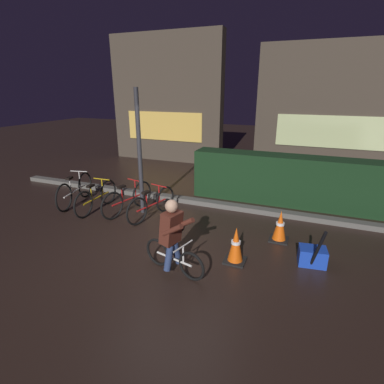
{
  "coord_description": "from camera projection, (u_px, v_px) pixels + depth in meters",
  "views": [
    {
      "loc": [
        2.27,
        -4.54,
        2.82
      ],
      "look_at": [
        0.2,
        0.6,
        0.9
      ],
      "focal_mm": 28.06,
      "sensor_mm": 36.0,
      "label": 1
    }
  ],
  "objects": [
    {
      "name": "parked_bike_center_left",
      "position": [
        128.0,
        199.0,
        7.1
      ],
      "size": [
        0.47,
        1.6,
        0.75
      ],
      "rotation": [
        0.0,
        0.0,
        1.36
      ],
      "color": "black",
      "rests_on": "ground"
    },
    {
      "name": "hedge_row",
      "position": [
        287.0,
        180.0,
        7.59
      ],
      "size": [
        4.8,
        0.7,
        1.25
      ],
      "primitive_type": "cube",
      "color": "black",
      "rests_on": "ground"
    },
    {
      "name": "parked_bike_left_mid",
      "position": [
        96.0,
        197.0,
        7.23
      ],
      "size": [
        0.46,
        1.59,
        0.73
      ],
      "rotation": [
        0.0,
        0.0,
        1.6
      ],
      "color": "black",
      "rests_on": "ground"
    },
    {
      "name": "cyclist",
      "position": [
        173.0,
        236.0,
        4.7
      ],
      "size": [
        1.16,
        0.61,
        1.25
      ],
      "rotation": [
        0.0,
        0.0,
        -0.25
      ],
      "color": "black",
      "rests_on": "ground"
    },
    {
      "name": "closed_umbrella",
      "position": [
        317.0,
        250.0,
        4.72
      ],
      "size": [
        0.21,
        0.34,
        0.81
      ],
      "primitive_type": "cylinder",
      "rotation": [
        0.0,
        0.37,
        5.18
      ],
      "color": "black",
      "rests_on": "ground"
    },
    {
      "name": "ground_plane",
      "position": [
        171.0,
        245.0,
        5.71
      ],
      "size": [
        40.0,
        40.0,
        0.0
      ],
      "primitive_type": "plane",
      "color": "black"
    },
    {
      "name": "blue_crate",
      "position": [
        312.0,
        256.0,
        5.04
      ],
      "size": [
        0.48,
        0.38,
        0.3
      ],
      "primitive_type": "cube",
      "rotation": [
        0.0,
        0.0,
        0.14
      ],
      "color": "#193DB7",
      "rests_on": "ground"
    },
    {
      "name": "traffic_cone_far",
      "position": [
        280.0,
        226.0,
        5.79
      ],
      "size": [
        0.36,
        0.36,
        0.62
      ],
      "color": "black",
      "rests_on": "ground"
    },
    {
      "name": "street_post",
      "position": [
        140.0,
        154.0,
        6.76
      ],
      "size": [
        0.1,
        0.1,
        2.85
      ],
      "primitive_type": "cylinder",
      "color": "#2D2D33",
      "rests_on": "ground"
    },
    {
      "name": "sidewalk_curb",
      "position": [
        208.0,
        203.0,
        7.62
      ],
      "size": [
        12.0,
        0.24,
        0.12
      ],
      "primitive_type": "cube",
      "color": "#56544F",
      "rests_on": "ground"
    },
    {
      "name": "parked_bike_center_right",
      "position": [
        152.0,
        204.0,
        6.81
      ],
      "size": [
        0.49,
        1.52,
        0.72
      ],
      "rotation": [
        0.0,
        0.0,
        1.33
      ],
      "color": "black",
      "rests_on": "ground"
    },
    {
      "name": "storefront_left",
      "position": [
        166.0,
        100.0,
        11.77
      ],
      "size": [
        4.56,
        0.54,
        4.81
      ],
      "color": "#42382D",
      "rests_on": "ground"
    },
    {
      "name": "storefront_right",
      "position": [
        336.0,
        109.0,
        10.3
      ],
      "size": [
        5.34,
        0.54,
        4.33
      ],
      "color": "#42382D",
      "rests_on": "ground"
    },
    {
      "name": "parked_bike_leftmost",
      "position": [
        75.0,
        190.0,
        7.64
      ],
      "size": [
        0.51,
        1.7,
        0.8
      ],
      "rotation": [
        0.0,
        0.0,
        1.8
      ],
      "color": "black",
      "rests_on": "ground"
    },
    {
      "name": "traffic_cone_near",
      "position": [
        236.0,
        245.0,
        5.07
      ],
      "size": [
        0.36,
        0.36,
        0.64
      ],
      "color": "black",
      "rests_on": "ground"
    }
  ]
}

